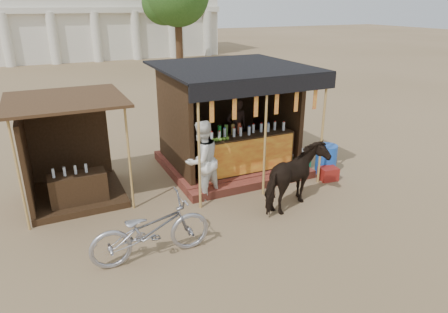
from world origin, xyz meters
The scene contains 10 objects.
ground centered at (0.00, 0.00, 0.00)m, with size 120.00×120.00×0.00m, color #846B4C.
main_stall centered at (1.01, 3.36, 1.02)m, with size 3.60×3.61×2.78m.
secondary_stall centered at (-3.17, 3.24, 0.85)m, with size 2.40×2.40×2.38m.
cow centered at (1.28, 0.67, 0.72)m, with size 0.77×1.69×1.43m, color black.
motorbike centered at (-2.06, 0.20, 0.56)m, with size 0.74×2.13×1.12m, color #9897A0.
bystander centered at (-0.36, 2.00, 0.92)m, with size 0.90×0.70×1.85m, color white.
blue_barrel centered at (3.14, 1.95, 0.39)m, with size 0.55×0.55×0.77m, color blue.
red_crate centered at (2.92, 1.56, 0.17)m, with size 0.44×0.36×0.33m, color maroon.
cooler centered at (2.71, 2.60, 0.23)m, with size 0.74×0.60×0.46m.
background_building centered at (-2.00, 29.94, 3.98)m, with size 26.00×7.45×8.18m.
Camera 1 is at (-3.44, -5.78, 4.26)m, focal length 32.00 mm.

